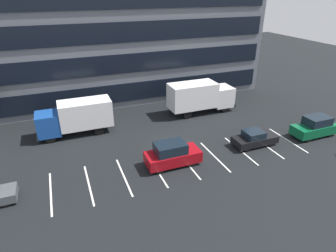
% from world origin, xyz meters
% --- Properties ---
extents(ground_plane, '(120.00, 120.00, 0.00)m').
position_xyz_m(ground_plane, '(0.00, 0.00, 0.00)').
color(ground_plane, black).
extents(office_building, '(36.25, 13.44, 14.40)m').
position_xyz_m(office_building, '(0.00, 17.95, 7.20)').
color(office_building, slate).
rests_on(office_building, ground_plane).
extents(lot_markings, '(22.54, 5.40, 0.01)m').
position_xyz_m(lot_markings, '(0.00, -3.28, 0.00)').
color(lot_markings, silver).
rests_on(lot_markings, ground_plane).
extents(box_truck_blue, '(7.56, 2.50, 3.51)m').
position_xyz_m(box_truck_blue, '(-8.18, 5.95, 1.97)').
color(box_truck_blue, '#194799').
rests_on(box_truck_blue, ground_plane).
extents(box_truck_white, '(8.13, 2.69, 3.77)m').
position_xyz_m(box_truck_white, '(6.21, 6.36, 2.12)').
color(box_truck_white, white).
rests_on(box_truck_white, ground_plane).
extents(sedan_black, '(4.32, 1.81, 1.55)m').
position_xyz_m(sedan_black, '(7.38, -2.86, 0.73)').
color(sedan_black, black).
rests_on(sedan_black, ground_plane).
extents(suv_maroon, '(4.72, 2.00, 2.13)m').
position_xyz_m(suv_maroon, '(-1.30, -3.10, 1.03)').
color(suv_maroon, maroon).
rests_on(suv_maroon, ground_plane).
extents(suv_forest, '(4.64, 1.97, 2.10)m').
position_xyz_m(suv_forest, '(14.32, -3.46, 1.01)').
color(suv_forest, '#0C5933').
rests_on(suv_forest, ground_plane).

